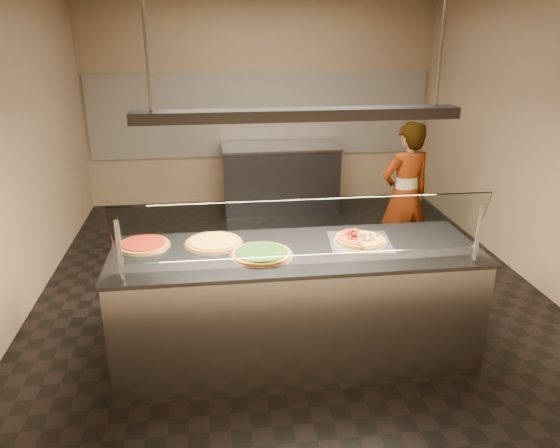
{
  "coord_description": "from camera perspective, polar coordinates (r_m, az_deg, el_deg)",
  "views": [
    {
      "loc": [
        -0.74,
        -4.94,
        2.55
      ],
      "look_at": [
        -0.21,
        -0.84,
        1.02
      ],
      "focal_mm": 35.0,
      "sensor_mm": 36.0,
      "label": 1
    }
  ],
  "objects": [
    {
      "name": "pizza_cheese",
      "position": [
        4.29,
        -6.94,
        -1.86
      ],
      "size": [
        0.46,
        0.46,
        0.03
      ],
      "color": "silver",
      "rests_on": "serving_counter"
    },
    {
      "name": "ground",
      "position": [
        5.62,
        1.09,
        -6.82
      ],
      "size": [
        5.0,
        6.0,
        0.02
      ],
      "primitive_type": "cube",
      "color": "black",
      "rests_on": "ground"
    },
    {
      "name": "lamp_rod_right",
      "position": [
        4.11,
        16.68,
        18.71
      ],
      "size": [
        0.02,
        0.02,
        1.01
      ],
      "primitive_type": "cylinder",
      "color": "#B7B7BC",
      "rests_on": "ceiling"
    },
    {
      "name": "lamp_rod_left",
      "position": [
        3.8,
        -13.97,
        18.88
      ],
      "size": [
        0.02,
        0.02,
        1.01
      ],
      "primitive_type": "cylinder",
      "color": "#B7B7BC",
      "rests_on": "ceiling"
    },
    {
      "name": "pizza_spinach",
      "position": [
        4.05,
        -1.95,
        -3.09
      ],
      "size": [
        0.48,
        0.48,
        0.03
      ],
      "color": "silver",
      "rests_on": "serving_counter"
    },
    {
      "name": "pizza_spatula",
      "position": [
        4.27,
        -7.04,
        -1.79
      ],
      "size": [
        0.27,
        0.18,
        0.02
      ],
      "color": "#B7B7BC",
      "rests_on": "pizza_spinach"
    },
    {
      "name": "pizza_tomato",
      "position": [
        4.35,
        -14.04,
        -2.05
      ],
      "size": [
        0.41,
        0.41,
        0.03
      ],
      "color": "silver",
      "rests_on": "serving_counter"
    },
    {
      "name": "prep_table",
      "position": [
        7.84,
        0.04,
        4.89
      ],
      "size": [
        1.64,
        0.74,
        0.93
      ],
      "color": "#39393E",
      "rests_on": "ground"
    },
    {
      "name": "heat_lamp_housing",
      "position": [
        3.87,
        1.88,
        11.35
      ],
      "size": [
        2.3,
        0.18,
        0.08
      ],
      "primitive_type": "cube",
      "color": "#39393E",
      "rests_on": "ceiling"
    },
    {
      "name": "wall_back",
      "position": [
        8.06,
        -2.03,
        12.8
      ],
      "size": [
        5.0,
        0.02,
        3.0
      ],
      "primitive_type": "cube",
      "color": "#957E60",
      "rests_on": "ground"
    },
    {
      "name": "wall_left",
      "position": [
        5.36,
        -26.63,
        6.83
      ],
      "size": [
        0.02,
        6.0,
        3.0
      ],
      "primitive_type": "cube",
      "color": "#957E60",
      "rests_on": "ground"
    },
    {
      "name": "tile_band",
      "position": [
        8.06,
        -1.99,
        11.36
      ],
      "size": [
        4.9,
        0.02,
        1.2
      ],
      "primitive_type": "cube",
      "color": "silver",
      "rests_on": "wall_back"
    },
    {
      "name": "half_pizza_pepperoni",
      "position": [
        4.3,
        7.16,
        -1.52
      ],
      "size": [
        0.24,
        0.41,
        0.05
      ],
      "color": "#985B1B",
      "rests_on": "perforated_tray"
    },
    {
      "name": "worker",
      "position": [
        6.04,
        12.92,
        2.92
      ],
      "size": [
        0.66,
        0.52,
        1.6
      ],
      "primitive_type": "imported",
      "rotation": [
        0.0,
        0.0,
        3.4
      ],
      "color": "#29262F",
      "rests_on": "ground"
    },
    {
      "name": "perforated_tray",
      "position": [
        4.33,
        8.36,
        -1.81
      ],
      "size": [
        0.52,
        0.52,
        0.01
      ],
      "color": "silver",
      "rests_on": "serving_counter"
    },
    {
      "name": "wall_front",
      "position": [
        2.33,
        12.27,
        -7.13
      ],
      "size": [
        5.0,
        0.02,
        3.0
      ],
      "primitive_type": "cube",
      "color": "#957E60",
      "rests_on": "ground"
    },
    {
      "name": "half_pizza_sausage",
      "position": [
        4.35,
        9.57,
        -1.49
      ],
      "size": [
        0.24,
        0.41,
        0.04
      ],
      "color": "#985B1B",
      "rests_on": "perforated_tray"
    },
    {
      "name": "sneeze_guard",
      "position": [
        3.73,
        2.58,
        -0.53
      ],
      "size": [
        2.57,
        0.18,
        0.54
      ],
      "color": "#B7B7BC",
      "rests_on": "serving_counter"
    },
    {
      "name": "serving_counter",
      "position": [
        4.36,
        1.65,
        -8.3
      ],
      "size": [
        2.81,
        0.94,
        0.93
      ],
      "color": "#B7B7BC",
      "rests_on": "ground"
    },
    {
      "name": "wall_right",
      "position": [
        6.01,
        25.86,
        8.22
      ],
      "size": [
        0.02,
        6.0,
        3.0
      ],
      "primitive_type": "cube",
      "color": "#957E60",
      "rests_on": "ground"
    }
  ]
}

